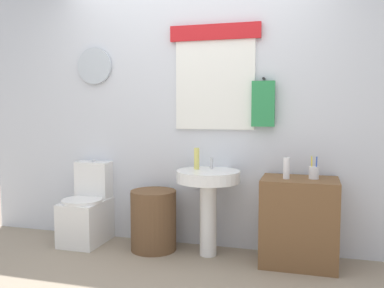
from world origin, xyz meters
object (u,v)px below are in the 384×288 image
at_px(toothbrush_cup, 314,172).
at_px(laundry_hamper, 154,220).
at_px(wooden_cabinet, 299,222).
at_px(lotion_bottle, 286,168).
at_px(pedestal_sink, 208,190).
at_px(toilet, 88,211).
at_px(soap_bottle, 197,159).

bearing_deg(toothbrush_cup, laundry_hamper, -179.18).
xyz_separation_m(laundry_hamper, wooden_cabinet, (1.29, 0.00, 0.09)).
bearing_deg(lotion_bottle, pedestal_sink, 176.57).
relative_size(laundry_hamper, lotion_bottle, 3.16).
relative_size(laundry_hamper, pedestal_sink, 0.73).
height_order(toilet, toothbrush_cup, toothbrush_cup).
distance_m(pedestal_sink, soap_bottle, 0.30).
bearing_deg(lotion_bottle, wooden_cabinet, 20.27).
height_order(pedestal_sink, soap_bottle, soap_bottle).
relative_size(laundry_hamper, toothbrush_cup, 2.97).
distance_m(lotion_bottle, toothbrush_cup, 0.23).
distance_m(laundry_hamper, wooden_cabinet, 1.30).
bearing_deg(laundry_hamper, toothbrush_cup, 0.82).
height_order(pedestal_sink, wooden_cabinet, pedestal_sink).
xyz_separation_m(soap_bottle, toothbrush_cup, (1.00, -0.03, -0.08)).
bearing_deg(soap_bottle, pedestal_sink, -22.62).
distance_m(toilet, laundry_hamper, 0.70).
height_order(soap_bottle, lotion_bottle, soap_bottle).
xyz_separation_m(toilet, pedestal_sink, (1.22, -0.03, 0.29)).
xyz_separation_m(pedestal_sink, lotion_bottle, (0.67, -0.04, 0.22)).
xyz_separation_m(laundry_hamper, lotion_bottle, (1.18, -0.04, 0.54)).
distance_m(pedestal_sink, wooden_cabinet, 0.81).
height_order(lotion_bottle, toothbrush_cup, toothbrush_cup).
distance_m(soap_bottle, toothbrush_cup, 1.01).
bearing_deg(lotion_bottle, soap_bottle, 173.48).
distance_m(toilet, lotion_bottle, 1.95).
relative_size(toilet, soap_bottle, 4.14).
height_order(toilet, pedestal_sink, toilet).
xyz_separation_m(laundry_hamper, pedestal_sink, (0.52, -0.00, 0.31)).
bearing_deg(pedestal_sink, soap_bottle, 157.38).
bearing_deg(laundry_hamper, pedestal_sink, -0.00).
bearing_deg(pedestal_sink, wooden_cabinet, 0.00).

